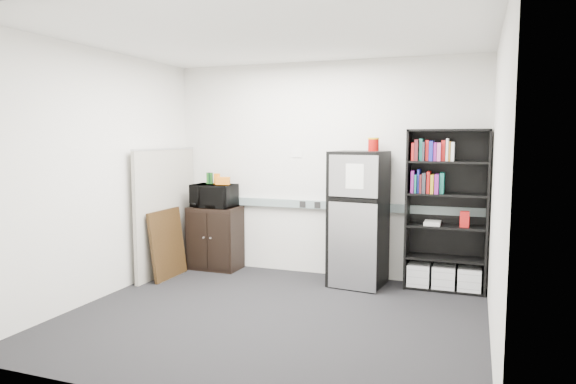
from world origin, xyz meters
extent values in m
plane|color=black|center=(0.00, 0.00, 0.00)|extent=(4.00, 4.00, 0.00)
cube|color=white|center=(0.00, 1.75, 1.35)|extent=(4.00, 0.02, 2.70)
cube|color=white|center=(2.00, 0.00, 1.35)|extent=(0.02, 3.50, 2.70)
cube|color=white|center=(-2.00, 0.00, 1.35)|extent=(0.02, 3.50, 2.70)
cube|color=white|center=(0.00, 0.00, 2.70)|extent=(4.00, 3.50, 0.02)
cube|color=gray|center=(0.00, 1.72, 0.90)|extent=(3.92, 0.05, 0.10)
cube|color=white|center=(-0.35, 1.74, 1.55)|extent=(0.14, 0.00, 0.10)
cube|color=black|center=(1.09, 1.56, 0.93)|extent=(0.02, 0.34, 1.85)
cube|color=black|center=(1.97, 1.56, 0.93)|extent=(0.02, 0.34, 1.85)
cube|color=black|center=(1.53, 1.72, 0.93)|extent=(0.90, 0.02, 1.85)
cube|color=black|center=(1.53, 1.56, 1.84)|extent=(0.90, 0.34, 0.02)
cube|color=black|center=(1.53, 1.56, 0.02)|extent=(0.85, 0.32, 0.03)
cube|color=black|center=(1.53, 1.56, 0.37)|extent=(0.85, 0.32, 0.03)
cube|color=black|center=(1.53, 1.56, 0.74)|extent=(0.85, 0.32, 0.02)
cube|color=black|center=(1.53, 1.56, 1.11)|extent=(0.85, 0.32, 0.02)
cube|color=black|center=(1.53, 1.56, 1.48)|extent=(0.85, 0.32, 0.02)
cube|color=silver|center=(1.25, 1.55, 0.16)|extent=(0.25, 0.30, 0.25)
cube|color=silver|center=(1.53, 1.55, 0.16)|extent=(0.25, 0.30, 0.25)
cube|color=silver|center=(1.81, 1.55, 0.16)|extent=(0.25, 0.30, 0.25)
cube|color=#A6A194|center=(-1.90, 1.08, 0.80)|extent=(0.05, 1.30, 1.60)
cube|color=#B2B2B7|center=(-1.90, 1.08, 1.61)|extent=(0.06, 1.30, 0.02)
cube|color=black|center=(-1.42, 1.50, 0.42)|extent=(0.67, 0.42, 0.84)
cube|color=black|center=(-1.58, 1.29, 0.42)|extent=(0.31, 0.01, 0.74)
cube|color=black|center=(-1.26, 1.29, 0.42)|extent=(0.31, 0.01, 0.74)
cylinder|color=#B2B2B7|center=(-1.47, 1.28, 0.46)|extent=(0.02, 0.02, 0.02)
cylinder|color=#B2B2B7|center=(-1.37, 1.28, 0.46)|extent=(0.02, 0.02, 0.02)
imported|color=black|center=(-1.42, 1.48, 0.99)|extent=(0.55, 0.38, 0.31)
cube|color=#1E5F1B|center=(-1.50, 1.52, 1.22)|extent=(0.07, 0.05, 0.15)
cube|color=#0B3215|center=(-1.50, 1.52, 1.22)|extent=(0.08, 0.07, 0.15)
cube|color=orange|center=(-1.39, 1.52, 1.21)|extent=(0.07, 0.05, 0.14)
cube|color=orange|center=(-1.28, 1.47, 1.19)|extent=(0.20, 0.15, 0.10)
cube|color=black|center=(0.54, 1.43, 0.79)|extent=(0.66, 0.66, 1.58)
cube|color=#ADADB2|center=(0.54, 1.12, 1.32)|extent=(0.57, 0.08, 0.47)
cube|color=#ADADB2|center=(0.54, 1.12, 0.52)|extent=(0.57, 0.08, 1.01)
cube|color=black|center=(0.54, 1.11, 1.06)|extent=(0.57, 0.07, 0.03)
cube|color=white|center=(0.56, 1.10, 1.32)|extent=(0.21, 0.03, 0.28)
cube|color=black|center=(0.54, 1.43, 1.59)|extent=(0.66, 0.66, 0.02)
cylinder|color=#9A0A07|center=(0.68, 1.55, 1.68)|extent=(0.13, 0.13, 0.16)
cylinder|color=gold|center=(0.68, 1.55, 1.76)|extent=(0.13, 0.13, 0.02)
cube|color=black|center=(-1.77, 0.90, 0.43)|extent=(0.14, 0.67, 0.86)
cube|color=beige|center=(-1.75, 0.90, 0.43)|extent=(0.09, 0.57, 0.73)
camera|label=1|loc=(1.83, -4.51, 1.75)|focal=32.00mm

